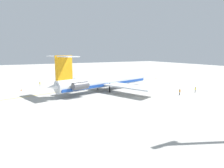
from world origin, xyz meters
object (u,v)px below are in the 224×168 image
(ground_crew_near_nose, at_px, (195,89))
(safety_cone_wingtip, at_px, (115,79))
(main_jetliner, at_px, (103,81))
(ground_crew_portside, at_px, (101,77))
(ground_crew_near_tail, at_px, (180,91))
(safety_cone_nose, at_px, (21,90))
(ground_crew_starboard, at_px, (40,84))

(ground_crew_near_nose, bearing_deg, safety_cone_wingtip, -6.73)
(main_jetliner, bearing_deg, ground_crew_portside, 52.28)
(main_jetliner, relative_size, ground_crew_near_tail, 21.30)
(main_jetliner, bearing_deg, ground_crew_near_nose, -49.08)
(ground_crew_near_nose, bearing_deg, ground_crew_near_tail, 74.03)
(safety_cone_nose, bearing_deg, ground_crew_near_nose, 148.28)
(ground_crew_starboard, bearing_deg, safety_cone_wingtip, 16.20)
(main_jetliner, relative_size, ground_crew_near_nose, 21.34)
(safety_cone_wingtip, bearing_deg, safety_cone_nose, 12.96)
(main_jetliner, bearing_deg, ground_crew_starboard, 118.56)
(ground_crew_starboard, height_order, safety_cone_nose, ground_crew_starboard)
(ground_crew_near_tail, height_order, ground_crew_starboard, ground_crew_starboard)
(ground_crew_near_tail, bearing_deg, ground_crew_portside, -80.85)
(main_jetliner, height_order, ground_crew_portside, main_jetliner)
(ground_crew_portside, relative_size, ground_crew_starboard, 1.00)
(ground_crew_starboard, height_order, safety_cone_wingtip, ground_crew_starboard)
(main_jetliner, bearing_deg, safety_cone_nose, 136.10)
(ground_crew_near_tail, xyz_separation_m, ground_crew_starboard, (33.13, -33.54, 0.02))
(ground_crew_starboard, relative_size, safety_cone_nose, 3.33)
(ground_crew_starboard, bearing_deg, ground_crew_near_nose, -31.19)
(ground_crew_portside, height_order, safety_cone_wingtip, ground_crew_portside)
(main_jetliner, bearing_deg, safety_cone_wingtip, 38.73)
(main_jetliner, height_order, ground_crew_starboard, main_jetliner)
(ground_crew_starboard, distance_m, safety_cone_wingtip, 32.99)
(ground_crew_near_tail, xyz_separation_m, safety_cone_nose, (39.59, -28.81, -0.87))
(ground_crew_portside, bearing_deg, ground_crew_near_nose, 155.82)
(ground_crew_near_nose, relative_size, ground_crew_portside, 0.99)
(main_jetliner, xyz_separation_m, ground_crew_portside, (-9.56, -22.67, -1.95))
(ground_crew_near_tail, bearing_deg, main_jetliner, -45.12)
(main_jetliner, relative_size, ground_crew_portside, 21.11)
(main_jetliner, distance_m, ground_crew_near_tail, 23.09)
(ground_crew_near_nose, distance_m, safety_cone_wingtip, 38.33)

